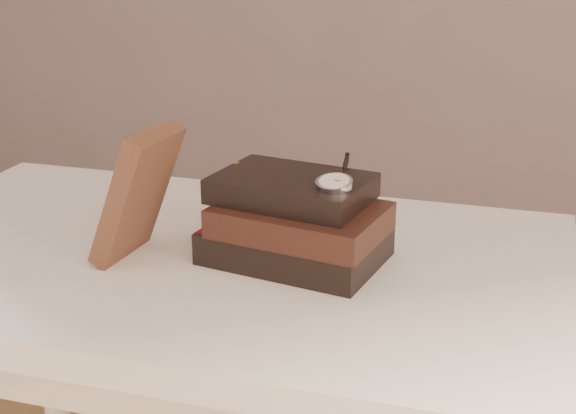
% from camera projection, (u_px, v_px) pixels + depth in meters
% --- Properties ---
extents(table, '(1.00, 0.60, 0.75)m').
position_uv_depth(table, '(209.00, 310.00, 1.16)').
color(table, white).
rests_on(table, ground).
extents(book_stack, '(0.26, 0.20, 0.12)m').
position_uv_depth(book_stack, '(296.00, 223.00, 1.09)').
color(book_stack, black).
rests_on(book_stack, table).
extents(journal, '(0.11, 0.12, 0.18)m').
position_uv_depth(journal, '(138.00, 194.00, 1.08)').
color(journal, '#412419').
rests_on(journal, table).
extents(pocket_watch, '(0.06, 0.15, 0.02)m').
position_uv_depth(pocket_watch, '(335.00, 182.00, 1.03)').
color(pocket_watch, silver).
rests_on(pocket_watch, book_stack).
extents(eyeglasses, '(0.11, 0.13, 0.05)m').
position_uv_depth(eyeglasses, '(269.00, 189.00, 1.18)').
color(eyeglasses, silver).
rests_on(eyeglasses, book_stack).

